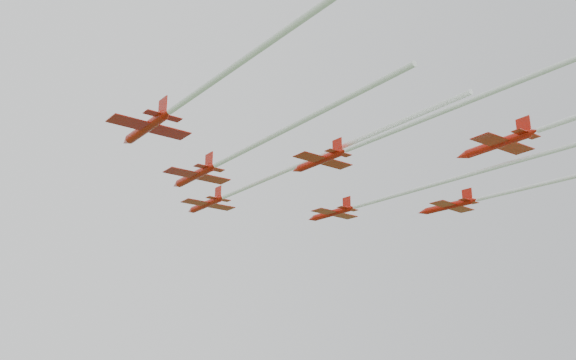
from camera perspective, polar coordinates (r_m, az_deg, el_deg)
name	(u,v)px	position (r m, az deg, el deg)	size (l,w,h in m)	color
jet_lead	(257,183)	(100.75, -2.81, -0.26)	(19.89, 61.46, 2.86)	#B71609
jet_row2_left	(232,157)	(86.24, -5.04, 2.06)	(16.21, 48.14, 2.92)	#B71609
jet_row2_right	(416,189)	(95.35, 11.35, -0.83)	(23.20, 62.81, 2.55)	#B71609
jet_row3_left	(227,71)	(63.93, -5.41, 9.61)	(21.89, 67.75, 2.94)	#B71609
jet_row3_mid	(376,138)	(79.57, 7.83, 3.71)	(16.41, 46.26, 2.57)	#B71609
jet_row3_right	(502,194)	(103.23, 18.46, -1.15)	(18.25, 44.04, 2.66)	#B71609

